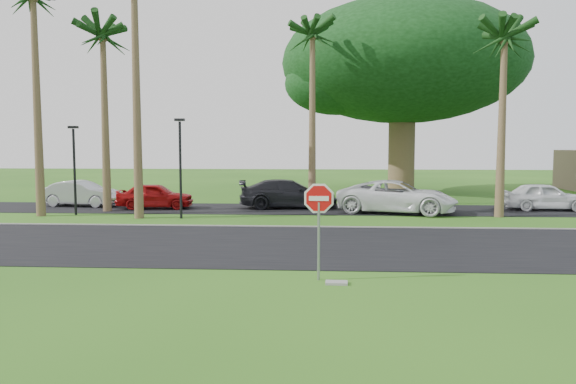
% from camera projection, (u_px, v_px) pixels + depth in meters
% --- Properties ---
extents(ground, '(120.00, 120.00, 0.00)m').
position_uv_depth(ground, '(303.00, 256.00, 17.36)').
color(ground, '#265314').
rests_on(ground, ground).
extents(road, '(120.00, 8.00, 0.02)m').
position_uv_depth(road, '(305.00, 244.00, 19.35)').
color(road, black).
rests_on(road, ground).
extents(parking_strip, '(120.00, 5.00, 0.02)m').
position_uv_depth(parking_strip, '(311.00, 209.00, 29.79)').
color(parking_strip, black).
rests_on(parking_strip, ground).
extents(curb, '(120.00, 0.12, 0.06)m').
position_uv_depth(curb, '(308.00, 227.00, 23.38)').
color(curb, gray).
rests_on(curb, ground).
extents(stop_sign_near, '(1.05, 0.07, 2.62)m').
position_uv_depth(stop_sign_near, '(319.00, 211.00, 14.20)').
color(stop_sign_near, gray).
rests_on(stop_sign_near, ground).
extents(palm_left_far, '(5.00, 5.00, 11.50)m').
position_uv_depth(palm_left_far, '(33.00, 1.00, 26.25)').
color(palm_left_far, brown).
rests_on(palm_left_far, ground).
extents(palm_left_mid, '(5.00, 5.00, 10.00)m').
position_uv_depth(palm_left_mid, '(103.00, 40.00, 28.21)').
color(palm_left_mid, brown).
rests_on(palm_left_mid, ground).
extents(palm_center, '(5.00, 5.00, 10.50)m').
position_uv_depth(palm_center, '(313.00, 39.00, 30.50)').
color(palm_center, brown).
rests_on(palm_center, ground).
extents(palm_right_near, '(5.00, 5.00, 9.50)m').
position_uv_depth(palm_right_near, '(505.00, 42.00, 26.05)').
color(palm_right_near, brown).
rests_on(palm_right_near, ground).
extents(canopy_tree, '(16.50, 16.50, 13.12)m').
position_uv_depth(canopy_tree, '(403.00, 63.00, 38.10)').
color(canopy_tree, brown).
rests_on(canopy_tree, ground).
extents(streetlight_left, '(0.45, 0.25, 4.34)m').
position_uv_depth(streetlight_left, '(74.00, 164.00, 27.31)').
color(streetlight_left, black).
rests_on(streetlight_left, ground).
extents(streetlight_right, '(0.45, 0.25, 4.64)m').
position_uv_depth(streetlight_right, '(180.00, 162.00, 25.96)').
color(streetlight_right, black).
rests_on(streetlight_right, ground).
extents(car_silver, '(4.42, 1.94, 1.41)m').
position_uv_depth(car_silver, '(81.00, 194.00, 31.17)').
color(car_silver, '#AFB1B7').
rests_on(car_silver, ground).
extents(car_red, '(4.14, 1.90, 1.38)m').
position_uv_depth(car_red, '(155.00, 196.00, 30.06)').
color(car_red, '#A10D0E').
rests_on(car_red, ground).
extents(car_dark, '(5.54, 2.85, 1.54)m').
position_uv_depth(car_dark, '(288.00, 194.00, 30.25)').
color(car_dark, black).
rests_on(car_dark, ground).
extents(car_minivan, '(6.37, 4.03, 1.64)m').
position_uv_depth(car_minivan, '(397.00, 197.00, 28.09)').
color(car_minivan, white).
rests_on(car_minivan, ground).
extents(car_pickup, '(4.28, 1.87, 1.44)m').
position_uv_depth(car_pickup, '(545.00, 197.00, 29.29)').
color(car_pickup, white).
rests_on(car_pickup, ground).
extents(utility_slab, '(0.56, 0.37, 0.06)m').
position_uv_depth(utility_slab, '(337.00, 283.00, 13.94)').
color(utility_slab, gray).
rests_on(utility_slab, ground).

